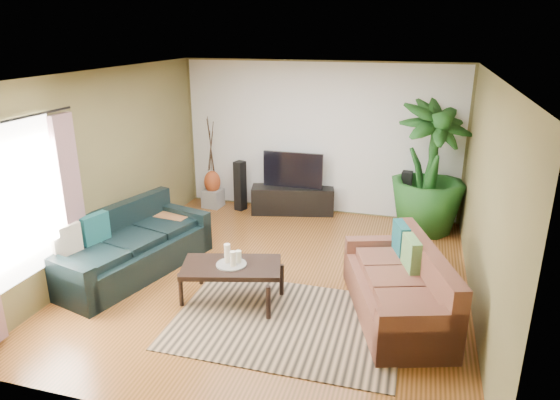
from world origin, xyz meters
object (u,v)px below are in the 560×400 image
(coffee_table, at_px, (232,283))
(vase, at_px, (212,182))
(speaker_left, at_px, (240,186))
(potted_plant, at_px, (429,169))
(speaker_right, at_px, (405,198))
(sofa_left, at_px, (131,243))
(tv_stand, at_px, (293,200))
(side_table, at_px, (177,229))
(pedestal, at_px, (213,198))
(sofa_right, at_px, (396,283))
(television, at_px, (293,170))

(coffee_table, height_order, vase, vase)
(speaker_left, xyz_separation_m, vase, (-0.56, 0.01, 0.02))
(coffee_table, bearing_deg, vase, 102.05)
(potted_plant, bearing_deg, speaker_right, 147.10)
(sofa_left, xyz_separation_m, tv_stand, (1.56, 2.85, -0.18))
(coffee_table, distance_m, side_table, 1.95)
(speaker_right, height_order, side_table, speaker_right)
(sofa_left, height_order, pedestal, sofa_left)
(sofa_right, relative_size, tv_stand, 1.33)
(vase, bearing_deg, pedestal, 0.00)
(speaker_right, height_order, potted_plant, potted_plant)
(side_table, bearing_deg, coffee_table, -43.14)
(coffee_table, distance_m, tv_stand, 3.22)
(sofa_right, relative_size, side_table, 3.73)
(sofa_left, bearing_deg, pedestal, 14.46)
(coffee_table, height_order, pedestal, coffee_table)
(television, bearing_deg, speaker_right, 0.00)
(tv_stand, relative_size, side_table, 2.81)
(sofa_right, distance_m, speaker_right, 3.01)
(sofa_right, xyz_separation_m, side_table, (-3.38, 1.12, -0.16))
(vase, bearing_deg, tv_stand, 3.39)
(television, distance_m, potted_plant, 2.34)
(sofa_right, xyz_separation_m, speaker_left, (-3.00, 2.91, 0.04))
(sofa_right, bearing_deg, side_table, -126.76)
(pedestal, distance_m, vase, 0.32)
(coffee_table, distance_m, speaker_left, 3.30)
(sofa_right, height_order, potted_plant, potted_plant)
(coffee_table, height_order, speaker_right, speaker_right)
(pedestal, bearing_deg, speaker_left, -0.89)
(sofa_right, bearing_deg, tv_stand, -164.49)
(coffee_table, xyz_separation_m, vase, (-1.60, 3.13, 0.24))
(sofa_left, bearing_deg, sofa_right, -77.42)
(tv_stand, bearing_deg, sofa_right, -69.21)
(potted_plant, bearing_deg, pedestal, 178.12)
(sofa_right, bearing_deg, speaker_left, -152.54)
(sofa_left, relative_size, speaker_right, 2.45)
(television, height_order, side_table, television)
(speaker_left, height_order, speaker_right, speaker_right)
(sofa_left, relative_size, coffee_table, 1.93)
(tv_stand, height_order, vase, vase)
(side_table, bearing_deg, sofa_right, -18.36)
(coffee_table, relative_size, vase, 2.79)
(television, xyz_separation_m, pedestal, (-1.53, -0.09, -0.65))
(tv_stand, bearing_deg, side_table, -138.96)
(sofa_right, relative_size, speaker_right, 2.09)
(coffee_table, xyz_separation_m, television, (-0.06, 3.22, 0.57))
(speaker_right, bearing_deg, speaker_left, -172.70)
(coffee_table, distance_m, speaker_right, 3.76)
(tv_stand, xyz_separation_m, potted_plant, (2.32, -0.22, 0.83))
(speaker_left, relative_size, pedestal, 2.76)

